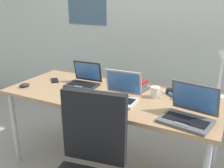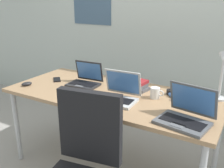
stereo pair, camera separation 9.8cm
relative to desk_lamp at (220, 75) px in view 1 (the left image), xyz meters
The scene contains 12 objects.
ground_plane 1.26m from the desk_lamp, 160.97° to the right, with size 12.00×12.00×0.00m, color gray.
wall_back 1.21m from the desk_lamp, 134.21° to the left, with size 6.00×0.13×2.60m.
desk 0.88m from the desk_lamp, 160.97° to the right, with size 1.80×0.80×0.74m.
desk_lamp is the anchor object (origin of this frame).
laptop_near_lamp 0.80m from the desk_lamp, 150.19° to the right, with size 0.32×0.28×0.22m.
laptop_back_right 1.15m from the desk_lamp, 168.89° to the right, with size 0.29×0.25×0.21m.
laptop_far_corner 0.53m from the desk_lamp, 103.92° to the right, with size 0.36×0.33×0.24m.
computer_mouse 1.66m from the desk_lamp, 162.08° to the right, with size 0.06×0.10×0.03m, color black.
cell_phone 1.47m from the desk_lamp, behind, with size 0.06×0.14×0.01m, color black.
headphones 0.35m from the desk_lamp, 168.30° to the right, with size 0.21×0.18×0.04m.
book_stack 0.69m from the desk_lamp, behind, with size 0.22×0.18×0.08m.
coffee_mug 0.51m from the desk_lamp, 155.83° to the right, with size 0.11×0.08×0.09m.
Camera 1 is at (0.94, -1.80, 1.52)m, focal length 41.26 mm.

